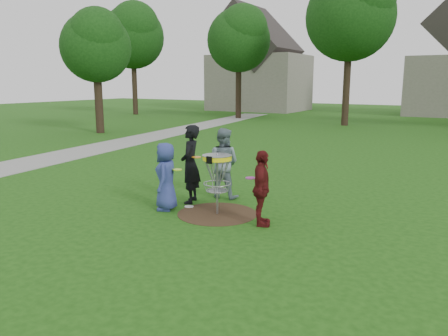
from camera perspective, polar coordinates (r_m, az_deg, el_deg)
The scene contains 11 objects.
ground at distance 9.89m, azimuth -0.89°, elevation -5.99°, with size 100.00×100.00×0.00m, color #19470F.
dirt_patch at distance 9.89m, azimuth -0.89°, elevation -5.96°, with size 1.80×1.80×0.01m, color #47331E.
concrete_path at distance 22.12m, azimuth -12.35°, elevation 3.41°, with size 2.20×40.00×0.02m, color #9E9E99.
player_blue at distance 10.11m, azimuth -7.58°, elevation -1.11°, with size 0.77×0.50×1.57m, color navy.
player_black at distance 10.61m, azimuth -4.41°, elevation 0.49°, with size 0.70×0.46×1.91m, color black.
player_grey at distance 11.07m, azimuth -0.16°, elevation 0.64°, with size 0.87×0.68×1.78m, color slate.
player_maroon at distance 8.94m, azimuth 4.92°, elevation -2.67°, with size 0.92×0.38×1.57m, color #571414.
disc_on_grass at distance 10.43m, azimuth -4.59°, elevation -5.05°, with size 0.22×0.22×0.02m, color silver.
disc_golf_basket at distance 9.64m, azimuth -0.91°, elevation -0.19°, with size 0.66×0.67×1.38m.
held_discs at distance 10.01m, azimuth -1.75°, elevation 0.41°, with size 2.06×1.50×0.23m.
tree_row at distance 29.27m, azimuth 22.46°, elevation 16.87°, with size 51.20×17.42×9.90m.
Camera 1 is at (4.91, -8.06, 2.93)m, focal length 35.00 mm.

